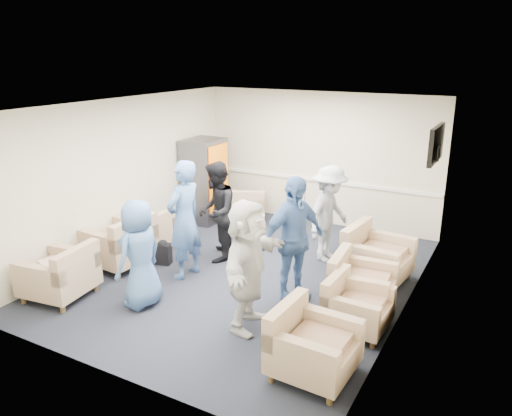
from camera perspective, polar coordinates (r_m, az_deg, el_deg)
The scene contains 25 objects.
floor at distance 8.16m, azimuth -1.12°, elevation -7.54°, with size 6.00×6.00×0.00m, color black.
ceiling at distance 7.42m, azimuth -1.25°, elevation 11.68°, with size 6.00×6.00×0.00m, color white.
back_wall at distance 10.32m, azimuth 7.16°, elevation 5.62°, with size 5.00×0.02×2.70m, color beige.
front_wall at distance 5.44m, azimuth -17.17°, elevation -6.10°, with size 5.00×0.02×2.70m, color beige.
left_wall at distance 9.14m, azimuth -14.94°, elevation 3.62°, with size 0.02×6.00×2.70m, color beige.
right_wall at distance 6.85m, azimuth 17.31°, elevation -1.21°, with size 0.02×6.00×2.70m, color beige.
chair_rail at distance 10.40m, azimuth 7.02°, elevation 3.18°, with size 4.98×0.04×0.06m, color white.
tv at distance 8.42m, azimuth 19.89°, elevation 6.86°, with size 0.10×1.00×0.58m.
armchair_left_near at distance 7.80m, azimuth -21.32°, elevation -7.23°, with size 0.97×0.97×0.69m.
armchair_left_mid at distance 8.59m, azimuth -15.13°, elevation -4.11°, with size 1.02×1.02×0.76m.
armchair_left_far at distance 9.17m, azimuth -12.16°, elevation -2.90°, with size 0.80×0.80×0.63m.
armchair_right_near at distance 5.73m, azimuth 6.11°, elevation -15.52°, with size 0.89×0.89×0.68m.
armchair_right_midnear at distance 6.66m, azimuth 11.13°, elevation -11.10°, with size 0.79×0.79×0.61m.
armchair_right_midfar at distance 7.18m, azimuth 11.62°, elevation -8.66°, with size 0.89×0.89×0.66m.
armchair_right_far at distance 8.05m, azimuth 13.32°, elevation -5.54°, with size 1.01×1.01×0.73m.
armchair_corner at distance 10.47m, azimuth -1.13°, elevation 0.08°, with size 1.05×1.05×0.63m.
vending_machine at distance 10.47m, azimuth -5.87°, elevation 3.14°, with size 0.71×0.82×1.74m.
backpack at distance 8.58m, azimuth -10.55°, elevation -4.91°, with size 0.29×0.24×0.43m.
pillow at distance 7.74m, azimuth -21.56°, elevation -6.00°, with size 0.48×0.36×0.14m, color beige.
person_front_left at distance 7.10m, azimuth -13.16°, elevation -5.13°, with size 0.76×0.49×1.55m, color #456BA6.
person_mid_left at distance 7.83m, azimuth -8.19°, elevation -1.35°, with size 0.69×0.45×1.89m, color #456BA6.
person_back_left at distance 8.46m, azimuth -4.56°, elevation -0.43°, with size 0.83×0.65×1.71m, color black.
person_back_right at distance 8.50m, azimuth 8.34°, elevation -0.67°, with size 1.07×0.62×1.66m, color silver.
person_mid_right at distance 7.06m, azimuth 4.26°, elevation -3.58°, with size 1.08×0.45×1.84m, color #456BA6.
person_front_right at distance 6.35m, azimuth -0.93°, elevation -6.55°, with size 1.60×0.51×1.73m, color silver.
Camera 1 is at (3.68, -6.41, 3.46)m, focal length 35.00 mm.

